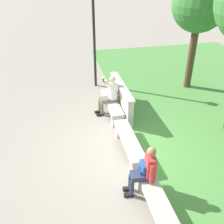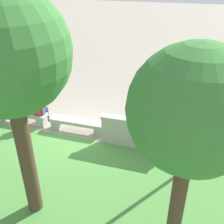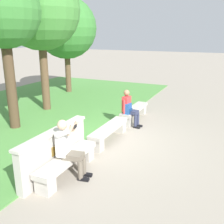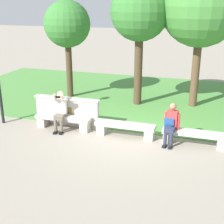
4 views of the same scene
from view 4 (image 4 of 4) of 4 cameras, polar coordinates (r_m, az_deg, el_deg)
The scene contains 12 objects.
ground_plane at distance 10.15m, azimuth 2.36°, elevation -4.44°, with size 80.00×80.00×0.00m, color gray.
grass_strip at distance 14.16m, azimuth 7.02°, elevation 2.59°, with size 18.31×8.00×0.03m, color #518E42.
bench_main at distance 10.76m, azimuth -8.90°, elevation -1.51°, with size 1.95×0.40×0.45m.
bench_near at distance 10.03m, azimuth 2.39°, elevation -2.88°, with size 1.95×0.40×0.45m.
bench_mid at distance 9.75m, azimuth 14.89°, elevation -4.27°, with size 1.95×0.40×0.45m.
backrest_wall_with_plaque at distance 10.97m, azimuth -8.19°, elevation 0.15°, with size 2.37×0.24×1.01m.
person_photographer at distance 10.57m, azimuth -9.42°, elevation 0.58°, with size 0.51×0.76×1.32m.
person_distant at distance 9.59m, azimuth 10.80°, elevation -1.94°, with size 0.48×0.70×1.26m.
backpack at distance 9.63m, azimuth 10.42°, elevation -2.11°, with size 0.28×0.24×0.43m.
tree_behind_wall at distance 13.81m, azimuth -8.19°, elevation 15.46°, with size 1.98×1.98×4.20m.
tree_left_background at distance 12.62m, azimuth 5.11°, elevation 17.60°, with size 2.29×2.29×4.91m.
tree_far_back at distance 12.76m, azimuth 16.04°, elevation 18.02°, with size 3.07×3.07×5.49m.
Camera 4 is at (2.37, -8.95, 4.16)m, focal length 50.00 mm.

